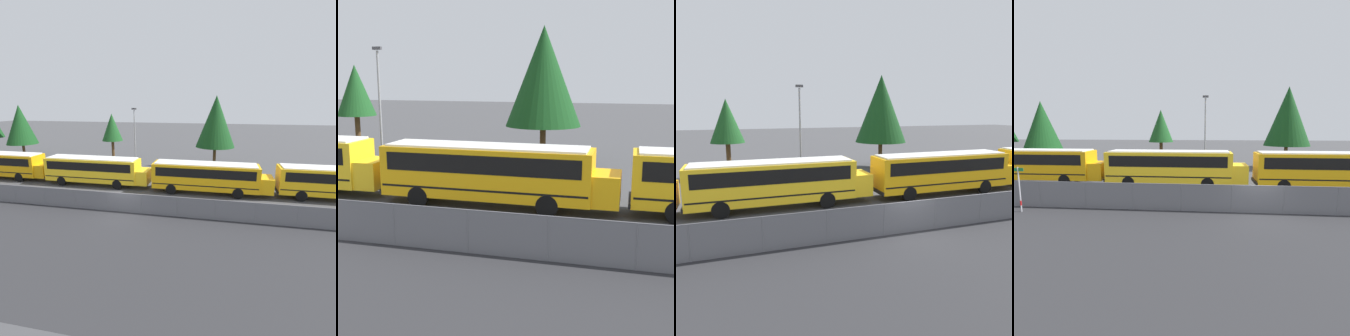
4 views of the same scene
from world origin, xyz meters
The scene contains 4 objects.
school_bus_3 centered at (6.59, 6.39, 1.88)m, with size 12.03×2.50×3.15m.
light_pole centered at (-3.20, 12.69, 4.60)m, with size 0.60×0.24×8.42m.
tree_2 centered at (6.90, 18.39, 6.48)m, with size 5.54×5.54×10.09m.
tree_3 centered at (-9.04, 18.94, 5.31)m, with size 3.22×3.22×7.45m.
Camera 2 is at (13.34, -15.66, 6.55)m, focal length 50.00 mm.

